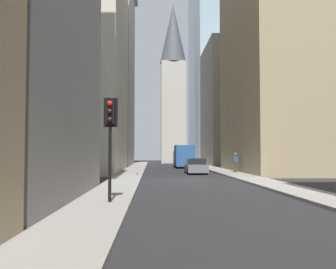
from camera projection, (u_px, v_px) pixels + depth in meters
name	position (u px, v px, depth m)	size (l,w,h in m)	color
ground_plane	(188.00, 180.00, 27.62)	(135.00, 135.00, 0.00)	#262628
sidewalk_right	(126.00, 179.00, 27.44)	(90.00, 2.20, 0.14)	gray
sidewalk_left	(250.00, 178.00, 27.81)	(90.00, 2.20, 0.14)	gray
building_left_midfar	(285.00, 39.00, 38.07)	(16.99, 10.00, 26.50)	#9E8966
building_left_far	(238.00, 106.00, 58.76)	(13.34, 10.00, 18.35)	gray
building_right_far	(98.00, 65.00, 56.42)	(16.44, 10.50, 29.88)	#A8A091
building_right_midfar	(73.00, 58.00, 38.55)	(15.45, 10.00, 22.96)	beige
church_spire	(173.00, 79.00, 71.08)	(4.89, 4.89, 29.75)	#B7B2A5
delivery_truck	(183.00, 156.00, 48.83)	(6.46, 2.25, 2.84)	#285699
hatchback_grey	(196.00, 167.00, 35.00)	(4.30, 1.78, 1.42)	slate
traffic_light_foreground	(110.00, 125.00, 14.19)	(0.43, 0.52, 3.88)	black
pedestrian	(236.00, 162.00, 35.01)	(0.26, 0.44, 1.78)	#473D33
discarded_bottle	(137.00, 174.00, 30.22)	(0.07, 0.07, 0.27)	brown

